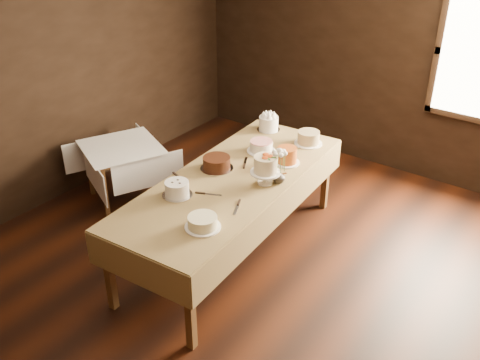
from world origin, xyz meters
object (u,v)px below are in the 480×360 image
Objects in this scene: side_table at (122,153)px; cake_caramel at (287,156)px; cake_swirl at (177,189)px; cake_cream at (203,223)px; cake_speckled at (308,138)px; flower_vase at (279,177)px; display_table at (232,184)px; cake_lattice at (261,147)px; cake_server_b at (236,210)px; cake_chocolate at (217,163)px; cake_server_e at (182,180)px; cake_server_a at (213,195)px; cake_server_d at (281,175)px; cake_meringue at (269,124)px; cake_server_c at (246,161)px; cake_flowers at (265,171)px.

side_table is 1.93m from cake_caramel.
cake_swirl reaches higher than cake_cream.
flower_vase is at bearing -77.31° from cake_speckled.
cake_caramel reaches higher than display_table.
cake_lattice reaches higher than cake_server_b.
cake_cream is at bearing -87.48° from cake_caramel.
cake_chocolate is 1.51× the size of cake_server_e.
cake_server_a is at bearing -13.68° from side_table.
cake_caramel is 1.07× the size of cake_server_a.
cake_server_d is 1.95× the size of flower_vase.
cake_caramel is at bearing -84.16° from cake_speckled.
cake_server_a is at bearing 38.66° from cake_swirl.
cake_speckled reaches higher than display_table.
cake_meringue is 1.20× the size of cake_server_c.
cake_server_e is at bearing -105.26° from cake_lattice.
cake_chocolate is 0.62m from cake_server_d.
cake_server_e is at bearing 124.32° from cake_swirl.
cake_speckled is 1.07× the size of cake_flowers.
cake_lattice reaches higher than cake_server_c.
cake_swirl is 1.01m from cake_server_d.
cake_cream is at bearing -85.25° from cake_server_a.
cake_lattice is 1.22× the size of cake_server_a.
cake_server_b is 0.91m from cake_server_c.
display_table is 0.45m from flower_vase.
display_table is at bearing 149.76° from cake_server_d.
cake_meringue reaches higher than cake_speckled.
cake_meringue reaches higher than cake_swirl.
cake_meringue is at bearing 94.97° from cake_swirl.
cake_server_a and cake_server_c have the same top height.
cake_meringue is 1.12× the size of cake_caramel.
cake_chocolate is 0.54m from cake_flowers.
cake_flowers reaches higher than flower_vase.
cake_caramel reaches higher than cake_meringue.
cake_caramel reaches higher than cake_server_c.
cake_speckled is at bearing -4.56° from cake_meringue.
cake_chocolate is 0.64m from flower_vase.
cake_flowers is 0.14m from flower_vase.
cake_lattice reaches higher than cake_cream.
cake_caramel is 0.41m from cake_server_c.
cake_chocolate is at bearing -112.64° from cake_speckled.
cake_meringue reaches higher than cake_server_a.
cake_chocolate is (-0.23, 0.06, 0.12)m from display_table.
cake_server_d is 0.93m from cake_server_e.
side_table is 3.70× the size of cake_swirl.
cake_server_b is (1.95, -0.48, 0.23)m from side_table.
side_table is 4.48× the size of cake_server_d.
cake_server_a is at bearing -54.98° from cake_chocolate.
cake_caramel is 0.28m from cake_server_d.
cake_server_a is (0.15, -0.97, -0.05)m from cake_lattice.
cake_speckled reaches higher than cake_server_a.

